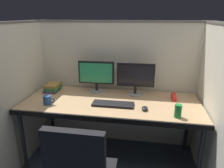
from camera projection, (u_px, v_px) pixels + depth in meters
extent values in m
cube|color=beige|center=(117.00, 85.00, 2.68)|extent=(2.20, 0.05, 1.55)
cube|color=#605B56|center=(118.00, 21.00, 2.44)|extent=(2.21, 0.06, 0.02)
cube|color=beige|center=(22.00, 96.00, 2.33)|extent=(0.05, 1.40, 1.55)
cube|color=#605B56|center=(11.00, 22.00, 2.08)|extent=(0.06, 1.41, 0.02)
cube|color=beige|center=(211.00, 108.00, 2.01)|extent=(0.05, 1.40, 1.55)
cube|color=tan|center=(111.00, 103.00, 2.28)|extent=(1.90, 0.80, 0.04)
cube|color=black|center=(104.00, 120.00, 1.92)|extent=(1.90, 0.02, 0.05)
cylinder|color=black|center=(23.00, 142.00, 2.22)|extent=(0.04, 0.04, 0.70)
cylinder|color=black|center=(200.00, 160.00, 1.94)|extent=(0.04, 0.04, 0.70)
cylinder|color=black|center=(51.00, 114.00, 2.86)|extent=(0.04, 0.04, 0.70)
cylinder|color=black|center=(187.00, 124.00, 2.57)|extent=(0.04, 0.04, 0.70)
cube|color=black|center=(74.00, 164.00, 1.31)|extent=(0.40, 0.06, 0.48)
cylinder|color=gray|center=(97.00, 91.00, 2.57)|extent=(0.17, 0.17, 0.01)
cylinder|color=black|center=(97.00, 87.00, 2.55)|extent=(0.03, 0.03, 0.09)
cube|color=black|center=(96.00, 73.00, 2.50)|extent=(0.43, 0.03, 0.27)
cube|color=#268C59|center=(96.00, 73.00, 2.48)|extent=(0.39, 0.01, 0.23)
cylinder|color=gray|center=(135.00, 94.00, 2.46)|extent=(0.17, 0.17, 0.01)
cylinder|color=black|center=(135.00, 90.00, 2.45)|extent=(0.03, 0.03, 0.09)
cube|color=black|center=(136.00, 75.00, 2.39)|extent=(0.43, 0.03, 0.27)
cube|color=black|center=(136.00, 75.00, 2.38)|extent=(0.39, 0.01, 0.23)
cube|color=black|center=(113.00, 104.00, 2.17)|extent=(0.43, 0.15, 0.02)
ellipsoid|color=black|center=(145.00, 108.00, 2.06)|extent=(0.06, 0.10, 0.03)
cylinder|color=#59595B|center=(145.00, 106.00, 2.07)|extent=(0.01, 0.01, 0.01)
cylinder|color=#197233|center=(178.00, 111.00, 1.90)|extent=(0.07, 0.07, 0.12)
cube|color=#4C3366|center=(52.00, 90.00, 2.58)|extent=(0.15, 0.21, 0.02)
cube|color=#26723F|center=(53.00, 88.00, 2.57)|extent=(0.15, 0.21, 0.04)
cube|color=olive|center=(53.00, 85.00, 2.56)|extent=(0.15, 0.21, 0.03)
cube|color=red|center=(174.00, 97.00, 2.32)|extent=(0.04, 0.15, 0.06)
cylinder|color=#264C8C|center=(47.00, 100.00, 2.18)|extent=(0.08, 0.08, 0.09)
torus|color=#264C8C|center=(52.00, 100.00, 2.17)|extent=(0.06, 0.01, 0.06)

